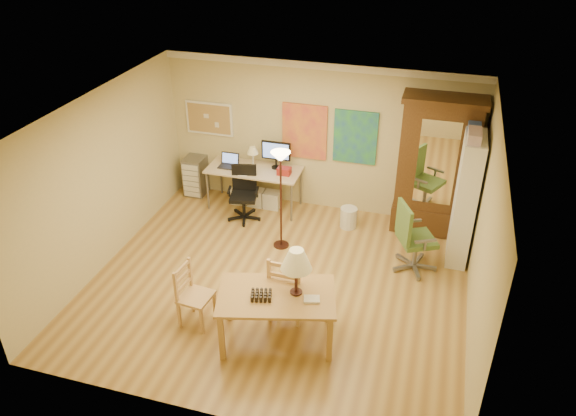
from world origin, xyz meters
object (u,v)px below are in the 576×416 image
(computer_desk, at_px, (257,183))
(office_chair_black, at_px, (244,205))
(dining_table, at_px, (284,285))
(office_chair_green, at_px, (413,252))
(armoire, at_px, (435,175))
(bookshelf, at_px, (465,200))

(computer_desk, distance_m, office_chair_black, 0.53)
(dining_table, relative_size, office_chair_black, 1.69)
(computer_desk, xyz_separation_m, office_chair_black, (-0.08, -0.49, -0.21))
(dining_table, relative_size, computer_desk, 0.98)
(computer_desk, bearing_deg, office_chair_black, -99.01)
(dining_table, xyz_separation_m, computer_desk, (-1.48, 3.24, -0.41))
(office_chair_black, bearing_deg, office_chair_green, -13.20)
(computer_desk, relative_size, office_chair_black, 1.73)
(office_chair_green, height_order, armoire, armoire)
(computer_desk, height_order, office_chair_black, computer_desk)
(dining_table, xyz_separation_m, office_chair_black, (-1.56, 2.75, -0.62))
(office_chair_green, bearing_deg, computer_desk, 157.92)
(armoire, bearing_deg, office_chair_green, -97.23)
(office_chair_green, distance_m, armoire, 1.48)
(bookshelf, bearing_deg, office_chair_green, -139.78)
(office_chair_black, height_order, armoire, armoire)
(office_chair_black, distance_m, bookshelf, 3.76)
(computer_desk, xyz_separation_m, office_chair_green, (2.95, -1.20, -0.16))
(computer_desk, height_order, office_chair_green, computer_desk)
(computer_desk, bearing_deg, bookshelf, -10.03)
(armoire, xyz_separation_m, bookshelf, (0.50, -0.72, -0.01))
(office_chair_green, bearing_deg, office_chair_black, 166.80)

